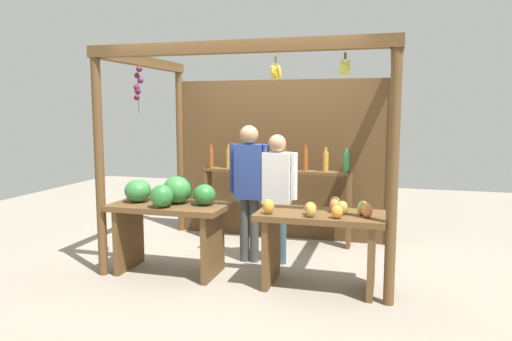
{
  "coord_description": "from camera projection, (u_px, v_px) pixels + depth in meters",
  "views": [
    {
      "loc": [
        1.5,
        -5.49,
        1.8
      ],
      "look_at": [
        0.0,
        -0.2,
        1.11
      ],
      "focal_mm": 33.72,
      "sensor_mm": 36.0,
      "label": 1
    }
  ],
  "objects": [
    {
      "name": "fruit_counter_left",
      "position": [
        169.0,
        210.0,
        5.28
      ],
      "size": [
        1.27,
        0.68,
        1.09
      ],
      "color": "brown",
      "rests_on": "ground"
    },
    {
      "name": "vendor_woman",
      "position": [
        277.0,
        187.0,
        5.59
      ],
      "size": [
        0.48,
        0.21,
        1.52
      ],
      "rotation": [
        0.0,
        0.0,
        -0.08
      ],
      "color": "#38535D",
      "rests_on": "ground"
    },
    {
      "name": "bottle_shelf_unit",
      "position": [
        276.0,
        183.0,
        6.5
      ],
      "size": [
        2.02,
        0.22,
        1.35
      ],
      "color": "brown",
      "rests_on": "ground"
    },
    {
      "name": "vendor_man",
      "position": [
        249.0,
        181.0,
        5.65
      ],
      "size": [
        0.48,
        0.22,
        1.63
      ],
      "rotation": [
        0.0,
        0.0,
        -0.12
      ],
      "color": "#454A46",
      "rests_on": "ground"
    },
    {
      "name": "ground_plane",
      "position": [
        261.0,
        258.0,
        5.87
      ],
      "size": [
        12.0,
        12.0,
        0.0
      ],
      "primitive_type": "plane",
      "color": "gray",
      "rests_on": "ground"
    },
    {
      "name": "market_stall",
      "position": [
        271.0,
        139.0,
        6.16
      ],
      "size": [
        3.15,
        2.16,
        2.46
      ],
      "color": "brown",
      "rests_on": "ground"
    },
    {
      "name": "fruit_counter_right",
      "position": [
        321.0,
        231.0,
        4.83
      ],
      "size": [
        1.27,
        0.64,
        0.93
      ],
      "color": "brown",
      "rests_on": "ground"
    }
  ]
}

